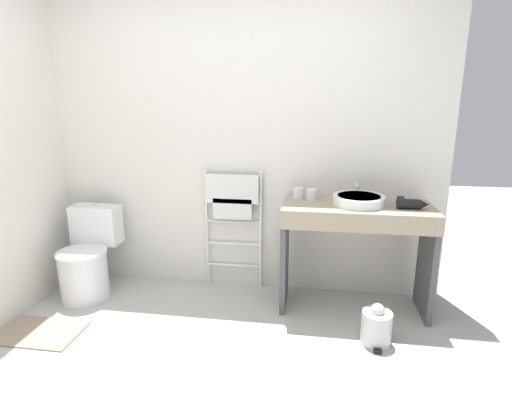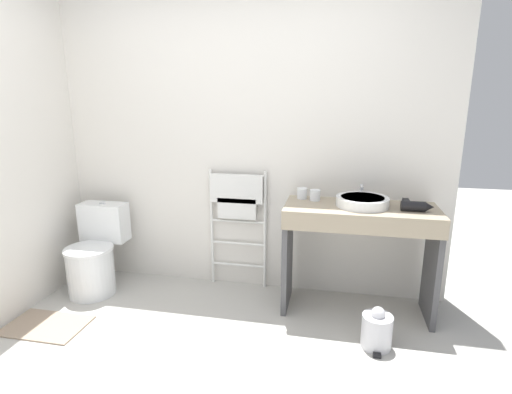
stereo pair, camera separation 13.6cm
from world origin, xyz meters
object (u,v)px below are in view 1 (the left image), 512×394
at_px(sink_basin, 359,200).
at_px(hair_dryer, 410,203).
at_px(toilet, 88,260).
at_px(cup_near_edge, 311,194).
at_px(trash_bin, 376,326).
at_px(towel_radiator, 233,204).
at_px(cup_near_wall, 298,193).

bearing_deg(sink_basin, hair_dryer, -8.37).
bearing_deg(toilet, sink_basin, 2.72).
relative_size(cup_near_edge, trash_bin, 0.28).
xyz_separation_m(towel_radiator, hair_dryer, (1.33, -0.26, 0.13)).
distance_m(sink_basin, cup_near_wall, 0.46).
bearing_deg(towel_radiator, cup_near_edge, -10.12).
bearing_deg(toilet, towel_radiator, 15.09).
distance_m(sink_basin, cup_near_edge, 0.36).
distance_m(towel_radiator, cup_near_edge, 0.66).
height_order(toilet, cup_near_wall, cup_near_wall).
distance_m(toilet, towel_radiator, 1.27).
bearing_deg(trash_bin, cup_near_edge, 129.62).
relative_size(toilet, towel_radiator, 0.71).
relative_size(cup_near_edge, hair_dryer, 0.37).
height_order(toilet, trash_bin, toilet).
height_order(sink_basin, trash_bin, sink_basin).
bearing_deg(toilet, trash_bin, -9.03).
bearing_deg(cup_near_edge, toilet, -173.76).
xyz_separation_m(hair_dryer, trash_bin, (-0.23, -0.41, -0.74)).
distance_m(towel_radiator, hair_dryer, 1.36).
xyz_separation_m(cup_near_edge, trash_bin, (0.46, -0.55, -0.75)).
distance_m(cup_near_wall, hair_dryer, 0.81).
height_order(cup_near_wall, trash_bin, cup_near_wall).
relative_size(sink_basin, hair_dryer, 1.73).
xyz_separation_m(toilet, sink_basin, (2.14, 0.10, 0.56)).
height_order(sink_basin, cup_near_wall, cup_near_wall).
relative_size(towel_radiator, trash_bin, 3.55).
bearing_deg(trash_bin, toilet, 170.97).
bearing_deg(towel_radiator, cup_near_wall, -8.35).
xyz_separation_m(sink_basin, hair_dryer, (0.35, -0.05, -0.00)).
distance_m(towel_radiator, trash_bin, 1.42).
relative_size(towel_radiator, hair_dryer, 4.66).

